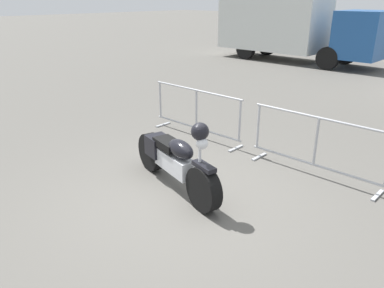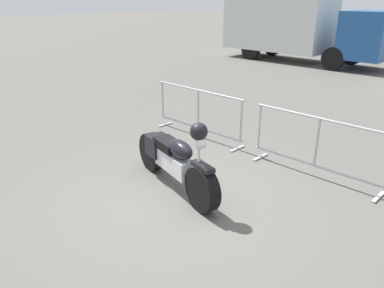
% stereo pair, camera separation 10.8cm
% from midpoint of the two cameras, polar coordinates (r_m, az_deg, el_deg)
% --- Properties ---
extents(ground_plane, '(120.00, 120.00, 0.00)m').
position_cam_midpoint_polar(ground_plane, '(5.87, -1.58, -8.29)').
color(ground_plane, '#54514C').
extents(motorcycle, '(2.31, 0.71, 1.32)m').
position_cam_midpoint_polar(motorcycle, '(5.98, -2.20, -2.32)').
color(motorcycle, black).
rests_on(motorcycle, ground).
extents(crowd_barrier_near, '(2.45, 0.46, 1.07)m').
position_cam_midpoint_polar(crowd_barrier_near, '(8.21, 1.33, 4.84)').
color(crowd_barrier_near, '#9EA0A5').
rests_on(crowd_barrier_near, ground).
extents(crowd_barrier_far, '(2.45, 0.46, 1.07)m').
position_cam_midpoint_polar(crowd_barrier_far, '(6.70, 18.89, -0.33)').
color(crowd_barrier_far, '#9EA0A5').
rests_on(crowd_barrier_far, ground).
extents(box_truck, '(7.73, 2.37, 2.98)m').
position_cam_midpoint_polar(box_truck, '(18.98, 15.60, 16.98)').
color(box_truck, silver).
rests_on(box_truck, ground).
extents(parked_car_black, '(2.01, 4.18, 1.37)m').
position_cam_midpoint_polar(parked_car_black, '(30.57, 18.09, 16.44)').
color(parked_car_black, black).
rests_on(parked_car_black, ground).
extents(parked_car_yellow, '(2.08, 4.32, 1.42)m').
position_cam_midpoint_polar(parked_car_yellow, '(29.63, 23.33, 15.68)').
color(parked_car_yellow, yellow).
rests_on(parked_car_yellow, ground).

